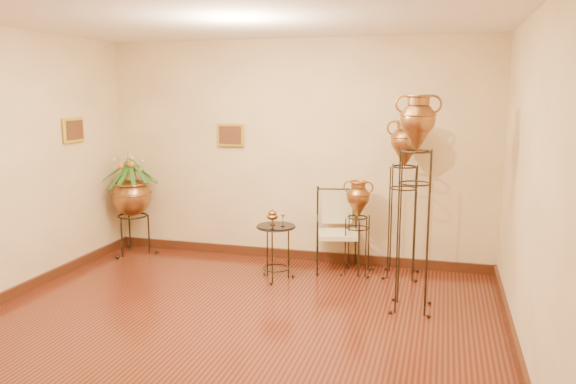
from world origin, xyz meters
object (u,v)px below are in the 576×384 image
(amphora_mid, at_px, (403,198))
(planter_urn, at_px, (131,192))
(amphora_tall, at_px, (414,202))
(armchair, at_px, (337,231))
(side_table, at_px, (276,251))

(amphora_mid, bearing_deg, planter_urn, 180.00)
(amphora_tall, bearing_deg, armchair, 132.43)
(amphora_mid, height_order, planter_urn, amphora_mid)
(armchair, distance_m, side_table, 0.82)
(side_table, bearing_deg, armchair, 39.15)
(amphora_tall, bearing_deg, side_table, 161.51)
(amphora_tall, xyz_separation_m, amphora_mid, (-0.18, 1.03, -0.16))
(planter_urn, bearing_deg, amphora_mid, 0.00)
(amphora_mid, relative_size, side_table, 2.30)
(planter_urn, height_order, side_table, planter_urn)
(planter_urn, xyz_separation_m, side_table, (2.16, -0.51, -0.51))
(amphora_mid, bearing_deg, armchair, 180.00)
(armchair, bearing_deg, amphora_tall, -60.64)
(side_table, bearing_deg, planter_urn, 166.77)
(side_table, bearing_deg, amphora_mid, 20.07)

